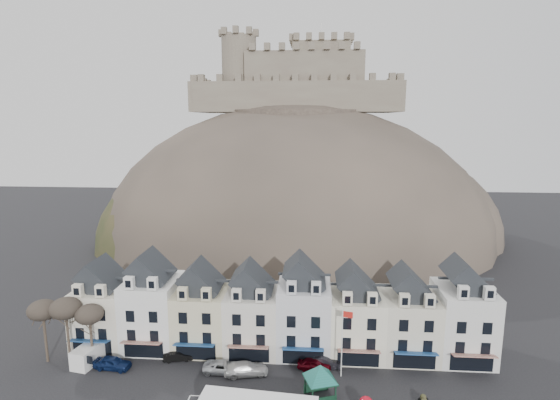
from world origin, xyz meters
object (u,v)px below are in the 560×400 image
Objects in this scene: bus_shelter at (320,373)px; flagpole at (343,338)px; car_maroon at (314,365)px; car_black at (178,356)px; car_white at (246,369)px; car_silver at (223,367)px; car_charcoal at (324,361)px; white_van at (91,353)px; car_navy at (112,363)px.

bus_shelter is 0.70× the size of flagpole.
car_black is at bearing 96.30° from car_maroon.
flagpole reaches higher than car_white.
car_black is 17.35m from car_maroon.
car_silver is at bearing 141.34° from bus_shelter.
car_maroon is at bearing 160.79° from flagpole.
bus_shelter is at bearing -178.67° from car_charcoal.
flagpole is at bearing -100.97° from car_white.
white_van reaches higher than car_maroon.
car_maroon is (-0.61, 5.59, -2.45)m from bus_shelter.
car_white is at bearing -118.30° from car_black.
car_white reaches higher than car_silver.
flagpole reaches higher than white_van.
car_navy is 0.87× the size of car_white.
car_silver is 0.91× the size of car_white.
car_white is (9.13, -2.50, 0.16)m from car_black.
car_black is (7.47, 2.50, -0.17)m from car_navy.
car_navy is at bearing 152.59° from bus_shelter.
car_white is at bearing -84.89° from car_navy.
car_silver is (17.21, -1.07, -0.50)m from white_van.
flagpole reaches higher than car_silver.
bus_shelter is 1.24× the size of car_silver.
flagpole is 1.57× the size of white_van.
white_van is 1.34× the size of car_maroon.
bus_shelter reaches higher than car_white.
car_maroon is at bearing 132.77° from car_charcoal.
flagpole is at bearing -127.47° from car_charcoal.
car_white is 1.30× the size of car_maroon.
car_black is 0.76× the size of car_silver.
car_maroon is at bearing 11.45° from white_van.
car_silver is at bearing 7.36° from white_van.
bus_shelter is 1.41× the size of car_charcoal.
car_navy is (-28.10, -0.47, -4.15)m from flagpole.
car_navy is 1.12× the size of car_maroon.
car_navy is at bearing 91.54° from car_silver.
car_charcoal is (1.20, 0.88, 0.01)m from car_maroon.
flagpole is 1.88× the size of car_navy.
car_white is (20.03, -1.37, -0.41)m from white_van.
car_navy is at bearing 95.51° from car_black.
white_van reaches higher than car_navy.
flagpole is 2.01× the size of car_charcoal.
car_silver is (-11.62, 4.26, -2.46)m from bus_shelter.
car_maroon is at bearing -105.89° from car_black.
car_black is at bearing 71.06° from car_silver.
bus_shelter is at bearing -109.81° from car_silver.
car_charcoal is at bearing 135.96° from flagpole.
car_black is at bearing 61.36° from car_white.
flagpole is 12.23m from car_white.
white_van is 29.45m from car_charcoal.
white_van reaches higher than car_black.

